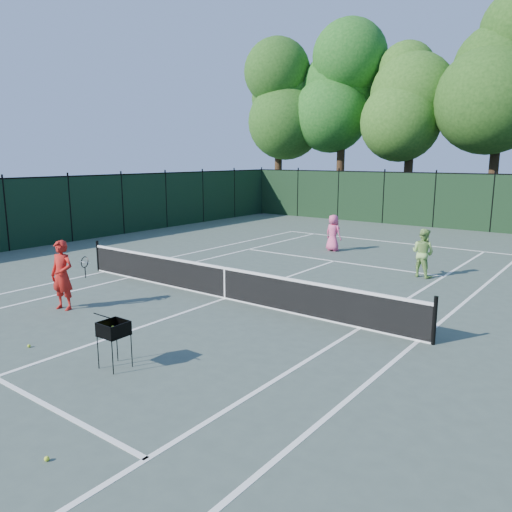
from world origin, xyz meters
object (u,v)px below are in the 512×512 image
Objects in this scene: coach at (62,275)px; ball_hopper at (114,329)px; player_pink at (333,233)px; player_green at (423,253)px; loose_ball_near_cart at (47,459)px; loose_ball_midcourt at (29,346)px.

coach reaches higher than ball_hopper.
player_green is (4.59, -2.34, 0.04)m from player_pink.
coach is at bearing 157.42° from ball_hopper.
ball_hopper is 13.34× the size of loose_ball_near_cart.
player_green reaches higher than loose_ball_midcourt.
player_green is at bearing 41.07° from coach.
loose_ball_near_cart is (4.18, -15.48, -0.73)m from player_pink.
coach is 1.13× the size of player_green.
player_pink is at bearing 90.80° from loose_ball_midcourt.
player_green is at bearing 164.12° from player_pink.
player_green is 13.16m from loose_ball_near_cart.
player_pink is 0.95× the size of player_green.
player_pink is 1.69× the size of ball_hopper.
coach is 1.19× the size of player_pink.
player_pink reaches higher than loose_ball_midcourt.
coach is at bearing 132.63° from loose_ball_midcourt.
player_pink is 22.53× the size of loose_ball_near_cart.
player_green is 23.68× the size of loose_ball_near_cart.
coach reaches higher than player_pink.
ball_hopper is 3.05m from loose_ball_near_cart.
ball_hopper reaches higher than loose_ball_midcourt.
ball_hopper is (-2.12, -10.72, -0.05)m from player_green.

